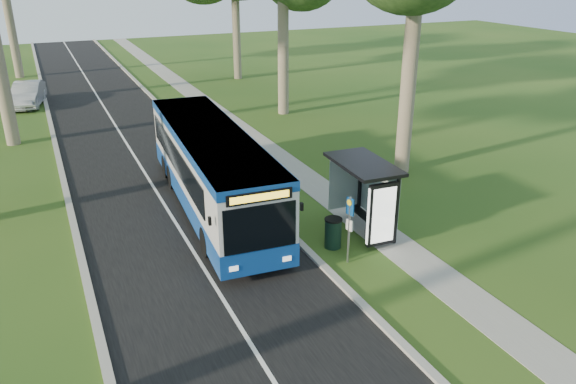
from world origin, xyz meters
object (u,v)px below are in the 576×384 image
object	(u,v)px
car_silver	(28,94)
bus	(212,170)
bus_stop_sign	(349,222)
bus_shelter	(373,187)
car_white	(23,95)
litter_bin	(333,233)

from	to	relation	value
car_silver	bus	bearing A→B (deg)	-63.25
bus_stop_sign	bus_shelter	bearing A→B (deg)	25.43
bus	car_white	world-z (taller)	bus
bus_stop_sign	car_white	world-z (taller)	bus_stop_sign
car_white	car_silver	bearing A→B (deg)	38.96
litter_bin	car_silver	size ratio (longest dim) A/B	0.23
litter_bin	car_white	world-z (taller)	car_white
car_white	car_silver	xyz separation A→B (m)	(0.29, 0.10, 0.02)
litter_bin	car_white	distance (m)	27.76
car_white	litter_bin	bearing A→B (deg)	-51.04
bus_shelter	car_silver	xyz separation A→B (m)	(-10.61, 26.03, -1.08)
bus_shelter	car_white	xyz separation A→B (m)	(-10.90, 25.93, -1.10)
bus	bus_shelter	xyz separation A→B (m)	(4.40, -4.52, 0.23)
bus_shelter	car_white	distance (m)	28.15
car_white	bus	bearing A→B (deg)	-53.62
bus_stop_sign	bus_shelter	world-z (taller)	bus_shelter
bus_stop_sign	car_silver	xyz separation A→B (m)	(-8.90, 27.40, -0.67)
bus_stop_sign	litter_bin	bearing A→B (deg)	73.69
bus_stop_sign	litter_bin	size ratio (longest dim) A/B	2.16
bus	car_silver	bearing A→B (deg)	109.57
bus	bus_shelter	bearing A→B (deg)	-42.33
bus_stop_sign	bus_shelter	distance (m)	2.23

